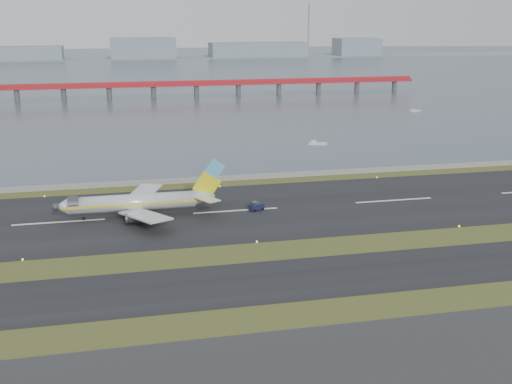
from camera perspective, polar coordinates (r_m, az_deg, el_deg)
ground at (r=123.03m, az=0.86°, el=-5.69°), size 1000.00×1000.00×0.00m
taxiway_strip at (r=112.23m, az=2.30°, el=-7.81°), size 1000.00×18.00×0.10m
runway_strip at (r=150.77m, az=-1.81°, el=-1.68°), size 1000.00×45.00×0.10m
seawall at (r=179.14m, az=-3.63°, el=1.19°), size 1000.00×2.50×1.00m
bay_water at (r=573.98m, az=-10.13°, el=10.66°), size 1400.00×800.00×1.30m
red_pier at (r=366.54m, az=-5.33°, el=9.47°), size 260.00×5.00×10.20m
far_shoreline at (r=733.76m, az=-9.72°, el=12.12°), size 1400.00×80.00×60.50m
airliner at (r=147.86m, az=-10.30°, el=-0.90°), size 38.52×32.89×12.80m
pushback_tug at (r=150.77m, az=-0.00°, el=-1.27°), size 3.91×3.16×2.19m
workboat_near at (r=230.29m, az=5.45°, el=4.33°), size 6.99×3.98×1.62m
workboat_far at (r=319.48m, az=13.93°, el=7.01°), size 6.35×3.99×1.48m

